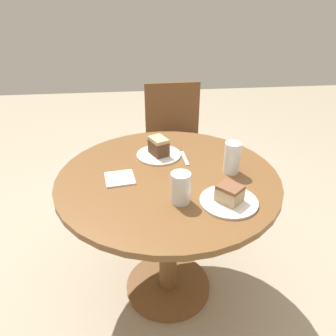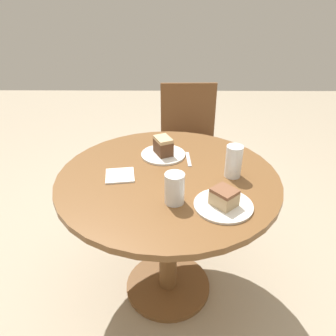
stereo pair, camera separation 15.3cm
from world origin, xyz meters
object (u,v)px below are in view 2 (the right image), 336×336
at_px(cake_slice_far, 224,197).
at_px(plate_near, 163,154).
at_px(glass_lemonade, 175,190).
at_px(glass_water, 233,163).
at_px(plate_far, 223,205).
at_px(chair, 188,146).
at_px(cake_slice_near, 163,146).

bearing_deg(cake_slice_far, plate_near, 119.48).
xyz_separation_m(plate_near, glass_lemonade, (0.06, -0.42, 0.05)).
relative_size(plate_near, glass_water, 1.52).
distance_m(plate_far, glass_lemonade, 0.21).
height_order(glass_lemonade, glass_water, glass_water).
xyz_separation_m(cake_slice_far, glass_lemonade, (-0.20, 0.03, 0.01)).
xyz_separation_m(chair, cake_slice_near, (-0.17, -0.69, 0.33)).
height_order(cake_slice_near, glass_lemonade, glass_lemonade).
height_order(chair, plate_far, chair).
relative_size(plate_near, cake_slice_far, 1.83).
distance_m(cake_slice_far, glass_water, 0.26).
distance_m(chair, plate_near, 0.76).
height_order(plate_far, cake_slice_near, cake_slice_near).
bearing_deg(plate_far, chair, 94.09).
bearing_deg(chair, plate_near, -105.57).
bearing_deg(cake_slice_far, glass_water, 72.78).
relative_size(plate_far, cake_slice_near, 1.93).
distance_m(glass_lemonade, glass_water, 0.35).
distance_m(chair, cake_slice_far, 1.19).
bearing_deg(cake_slice_near, glass_water, -31.99).
relative_size(cake_slice_far, glass_water, 0.83).
height_order(plate_near, cake_slice_far, cake_slice_far).
bearing_deg(glass_water, plate_far, -107.22).
bearing_deg(cake_slice_far, glass_lemonade, 171.76).
height_order(plate_near, cake_slice_near, cake_slice_near).
bearing_deg(glass_water, cake_slice_far, -107.22).
height_order(cake_slice_far, glass_water, glass_water).
distance_m(cake_slice_near, cake_slice_far, 0.52).
bearing_deg(glass_lemonade, glass_water, 38.08).
height_order(plate_near, plate_far, same).
xyz_separation_m(cake_slice_near, cake_slice_far, (0.26, -0.45, -0.01)).
xyz_separation_m(chair, glass_lemonade, (-0.12, -1.11, 0.33)).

